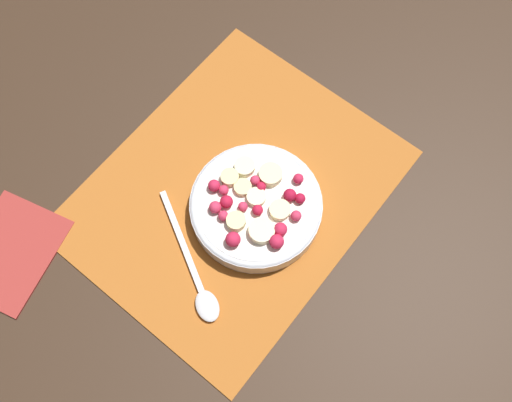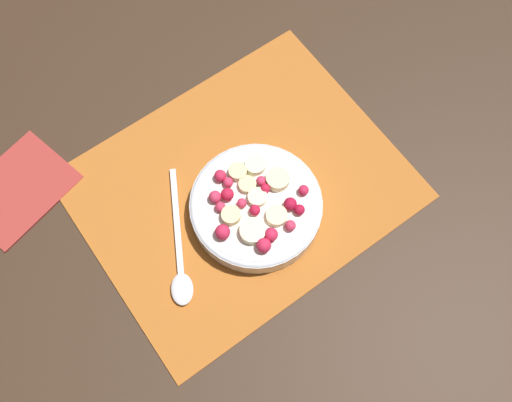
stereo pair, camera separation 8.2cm
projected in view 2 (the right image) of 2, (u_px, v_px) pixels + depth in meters
The scene contains 5 objects.
ground_plane at pixel (241, 187), 0.88m from camera, with size 3.00×3.00×0.00m, color #382619.
placemat at pixel (241, 186), 0.87m from camera, with size 0.47×0.38×0.01m.
fruit_bowl at pixel (256, 206), 0.83m from camera, with size 0.19×0.19×0.06m.
spoon at pixel (180, 265), 0.82m from camera, with size 0.12×0.20×0.01m.
napkin at pixel (18, 189), 0.87m from camera, with size 0.18×0.16×0.01m.
Camera 2 is at (0.18, 0.29, 0.81)m, focal length 40.00 mm.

